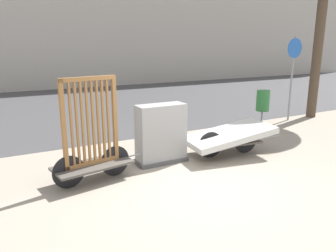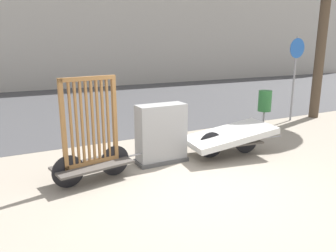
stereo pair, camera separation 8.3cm
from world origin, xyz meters
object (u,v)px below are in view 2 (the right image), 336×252
(utility_cabinet, at_px, (161,136))
(bike_cart_with_bedframe, at_px, (92,146))
(sign_post, at_px, (295,66))
(trash_bin, at_px, (265,101))
(bike_cart_with_mattress, at_px, (229,136))

(utility_cabinet, bearing_deg, bike_cart_with_bedframe, -168.69)
(sign_post, bearing_deg, bike_cart_with_bedframe, -165.37)
(bike_cart_with_bedframe, xyz_separation_m, trash_bin, (5.77, 1.82, 0.07))
(bike_cart_with_bedframe, relative_size, trash_bin, 2.01)
(bike_cart_with_bedframe, bearing_deg, trash_bin, 7.83)
(bike_cart_with_bedframe, bearing_deg, bike_cart_with_mattress, -9.67)
(bike_cart_with_mattress, bearing_deg, sign_post, 32.14)
(bike_cart_with_bedframe, xyz_separation_m, bike_cart_with_mattress, (3.03, -0.00, -0.22))
(utility_cabinet, bearing_deg, trash_bin, 19.57)
(bike_cart_with_mattress, distance_m, sign_post, 4.48)
(trash_bin, bearing_deg, sign_post, -0.43)
(utility_cabinet, height_order, sign_post, sign_post)
(utility_cabinet, height_order, trash_bin, utility_cabinet)
(bike_cart_with_bedframe, height_order, trash_bin, bike_cart_with_bedframe)
(bike_cart_with_bedframe, height_order, bike_cart_with_mattress, bike_cart_with_bedframe)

